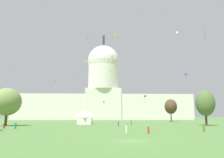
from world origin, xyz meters
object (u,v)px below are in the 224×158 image
at_px(person_red_near_tree_west, 148,130).
at_px(person_purple_front_center, 118,124).
at_px(tree_east_mid, 205,103).
at_px(kite_black_low, 104,102).
at_px(kite_pink_high, 106,10).
at_px(person_teal_mid_right, 131,123).
at_px(kite_red_low, 145,96).
at_px(kite_lime_high, 145,13).
at_px(person_olive_mid_left, 204,128).
at_px(kite_orange_mid, 85,61).
at_px(kite_turquoise_high, 177,33).
at_px(tree_west_far, 7,102).
at_px(kite_black_mid, 56,82).
at_px(tree_east_far, 171,107).
at_px(event_tent, 85,117).
at_px(kite_violet_mid, 48,83).
at_px(kite_cyan_high, 206,31).
at_px(person_teal_edge_east, 16,126).
at_px(capitol_building, 103,94).
at_px(kite_yellow_mid, 111,72).
at_px(person_white_lawn_far_left, 126,128).
at_px(kite_gold_high, 115,35).
at_px(kite_blue_mid, 186,74).
at_px(kite_green_high, 88,37).
at_px(kite_magenta_mid, 112,57).
at_px(person_maroon_deep_crowd, 4,126).

xyz_separation_m(person_red_near_tree_west, person_purple_front_center, (-3.63, 30.00, 0.11)).
bearing_deg(tree_east_mid, kite_black_low, 109.51).
bearing_deg(kite_pink_high, person_teal_mid_right, -152.14).
height_order(kite_red_low, kite_lime_high, kite_lime_high).
bearing_deg(person_olive_mid_left, person_red_near_tree_west, 137.80).
bearing_deg(kite_orange_mid, kite_turquoise_high, -90.22).
bearing_deg(tree_west_far, person_olive_mid_left, -30.41).
relative_size(tree_west_far, kite_black_mid, 3.19).
relative_size(tree_east_far, person_purple_front_center, 7.48).
distance_m(event_tent, kite_violet_mid, 65.26).
height_order(person_purple_front_center, kite_cyan_high, kite_cyan_high).
height_order(event_tent, person_teal_edge_east, event_tent).
relative_size(tree_east_mid, tree_west_far, 0.93).
height_order(kite_orange_mid, kite_lime_high, kite_lime_high).
height_order(capitol_building, tree_west_far, capitol_building).
bearing_deg(kite_lime_high, kite_yellow_mid, 44.16).
bearing_deg(kite_cyan_high, kite_turquoise_high, 28.31).
xyz_separation_m(person_white_lawn_far_left, kite_gold_high, (0.23, 46.95, 35.86)).
relative_size(person_white_lawn_far_left, kite_orange_mid, 1.51).
bearing_deg(event_tent, tree_east_far, 43.91).
xyz_separation_m(kite_red_low, kite_blue_mid, (12.54, -37.54, 7.23)).
bearing_deg(person_white_lawn_far_left, person_teal_edge_east, -80.71).
distance_m(person_purple_front_center, kite_gold_high, 40.63).
relative_size(person_white_lawn_far_left, kite_green_high, 1.68).
bearing_deg(tree_east_mid, kite_magenta_mid, 128.45).
bearing_deg(kite_magenta_mid, capitol_building, -92.72).
bearing_deg(kite_turquoise_high, kite_black_mid, 44.48).
height_order(kite_orange_mid, kite_gold_high, kite_gold_high).
height_order(person_teal_edge_east, kite_lime_high, kite_lime_high).
relative_size(kite_magenta_mid, kite_lime_high, 2.31).
distance_m(person_teal_mid_right, kite_turquoise_high, 72.55).
xyz_separation_m(tree_west_far, person_red_near_tree_west, (40.13, -34.15, -7.21)).
height_order(person_white_lawn_far_left, kite_pink_high, kite_pink_high).
xyz_separation_m(kite_blue_mid, kite_turquoise_high, (3.90, 20.98, 28.10)).
xyz_separation_m(capitol_building, kite_black_mid, (-34.29, -26.12, 5.89)).
bearing_deg(kite_yellow_mid, person_white_lawn_far_left, -45.70).
distance_m(person_white_lawn_far_left, person_teal_mid_right, 39.57).
bearing_deg(kite_cyan_high, capitol_building, 50.93).
xyz_separation_m(person_maroon_deep_crowd, kite_pink_high, (27.13, 50.62, 56.44)).
bearing_deg(kite_yellow_mid, kite_violet_mid, -166.38).
bearing_deg(tree_east_mid, person_teal_edge_east, -163.97).
xyz_separation_m(kite_black_low, kite_red_low, (25.29, -29.23, 2.17)).
relative_size(kite_cyan_high, kite_gold_high, 3.17).
relative_size(person_white_lawn_far_left, person_teal_mid_right, 1.08).
distance_m(capitol_building, kite_orange_mid, 86.51).
bearing_deg(person_white_lawn_far_left, kite_magenta_mid, -141.32).
xyz_separation_m(event_tent, kite_lime_high, (26.98, 13.78, 49.29)).
relative_size(person_olive_mid_left, kite_cyan_high, 0.44).
height_order(capitol_building, tree_east_far, capitol_building).
bearing_deg(kite_orange_mid, person_teal_mid_right, -161.19).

